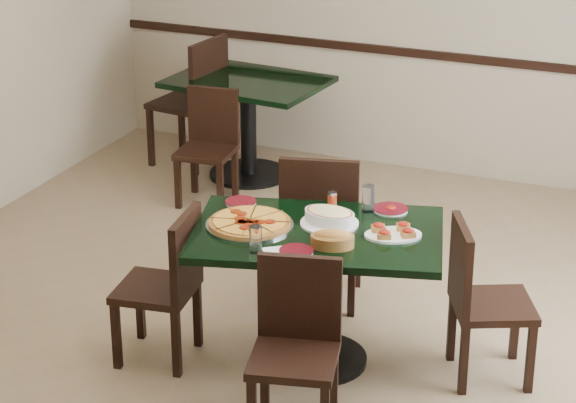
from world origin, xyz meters
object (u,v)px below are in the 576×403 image
at_px(chair_near, 296,338).
at_px(chair_right, 479,294).
at_px(lasagna_casserole, 330,216).
at_px(main_table, 317,264).
at_px(back_chair_near, 209,140).
at_px(pepperoni_pizza, 250,223).
at_px(chair_far, 321,222).
at_px(back_table, 248,109).
at_px(back_chair_left, 197,94).
at_px(bruschetta_platter, 393,232).
at_px(chair_left, 169,280).
at_px(bread_basket, 332,239).

height_order(chair_near, chair_right, chair_near).
distance_m(chair_near, chair_right, 1.02).
height_order(chair_right, lasagna_casserole, chair_right).
xyz_separation_m(main_table, back_chair_near, (-1.52, 1.81, -0.13)).
bearing_deg(pepperoni_pizza, chair_far, 78.90).
height_order(back_table, lasagna_casserole, lasagna_casserole).
bearing_deg(lasagna_casserole, pepperoni_pizza, -148.17).
bearing_deg(chair_right, back_chair_near, 29.50).
bearing_deg(back_chair_left, bruschetta_platter, 52.23).
height_order(chair_left, back_chair_near, chair_left).
bearing_deg(chair_near, bread_basket, 75.43).
bearing_deg(bread_basket, lasagna_casserole, 95.06).
relative_size(chair_near, bruschetta_platter, 2.43).
xyz_separation_m(chair_near, lasagna_casserole, (-0.10, 0.69, 0.33)).
xyz_separation_m(chair_near, bruschetta_platter, (0.24, 0.67, 0.30)).
xyz_separation_m(chair_left, bruschetta_platter, (1.08, 0.35, 0.31)).
relative_size(back_chair_left, lasagna_casserole, 3.33).
bearing_deg(main_table, back_table, 106.80).
bearing_deg(bread_basket, back_chair_left, 110.03).
bearing_deg(back_chair_near, bruschetta_platter, -48.58).
distance_m(back_chair_left, bread_basket, 3.28).
relative_size(chair_near, back_chair_near, 1.06).
height_order(main_table, back_table, same).
xyz_separation_m(main_table, bread_basket, (0.13, -0.15, 0.22)).
xyz_separation_m(chair_right, bruschetta_platter, (-0.43, -0.10, 0.31)).
height_order(chair_right, back_chair_left, back_chair_left).
relative_size(main_table, chair_far, 1.51).
relative_size(chair_near, lasagna_casserole, 2.82).
height_order(chair_left, lasagna_casserole, lasagna_casserole).
height_order(chair_left, back_chair_left, back_chair_left).
height_order(chair_far, bruschetta_platter, chair_far).
distance_m(chair_far, chair_right, 1.09).
relative_size(back_chair_near, back_chair_left, 0.80).
height_order(back_table, bruschetta_platter, bruschetta_platter).
height_order(chair_near, back_chair_near, chair_near).
relative_size(chair_near, bread_basket, 3.38).
bearing_deg(chair_far, pepperoni_pizza, 64.77).
distance_m(back_chair_left, bruschetta_platter, 3.26).
distance_m(pepperoni_pizza, bruschetta_platter, 0.73).
bearing_deg(back_chair_left, chair_right, 58.32).
bearing_deg(chair_far, back_chair_left, -60.71).
xyz_separation_m(back_chair_near, back_chair_left, (-0.40, 0.59, 0.12)).
xyz_separation_m(back_chair_near, bruschetta_platter, (1.89, -1.73, 0.33)).
bearing_deg(back_chair_left, back_chair_near, 41.69).
bearing_deg(pepperoni_pizza, back_chair_left, 122.53).
relative_size(back_chair_left, bread_basket, 3.99).
bearing_deg(pepperoni_pizza, chair_near, -47.59).
bearing_deg(back_chair_left, main_table, 46.23).
xyz_separation_m(main_table, pepperoni_pizza, (-0.34, -0.07, 0.20)).
relative_size(main_table, back_table, 1.22).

